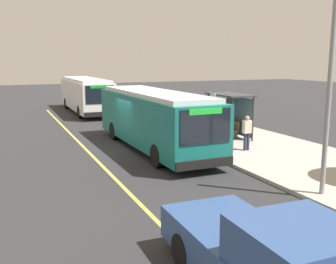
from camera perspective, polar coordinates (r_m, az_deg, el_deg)
ground_plane at (r=20.37m, az=-5.59°, el=-2.27°), size 120.00×120.00×0.00m
sidewalk_curb at (r=22.84m, az=8.90°, el=-0.77°), size 44.00×6.40×0.15m
lane_stripe_center at (r=19.83m, az=-11.66°, el=-2.77°), size 36.00×0.14×0.01m
transit_bus_main at (r=19.62m, az=-2.11°, el=2.09°), size 10.73×2.72×2.95m
transit_bus_second at (r=34.95m, az=-12.00°, el=5.50°), size 11.62×2.67×2.95m
pickup_truck at (r=7.61m, az=14.94°, el=-18.02°), size 5.43×2.10×1.85m
bus_shelter at (r=22.35m, az=9.14°, el=3.76°), size 2.90×1.60×2.48m
waiting_bench at (r=22.56m, az=8.87°, el=0.53°), size 1.60×0.48×0.95m
route_sign_post at (r=19.07m, az=6.58°, el=2.82°), size 0.44×0.08×2.80m
pedestrian_commuter at (r=19.18m, az=11.46°, el=0.19°), size 0.24×0.40×1.69m
utility_pole at (r=13.23m, az=22.46°, el=4.89°), size 0.16×0.16×6.40m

